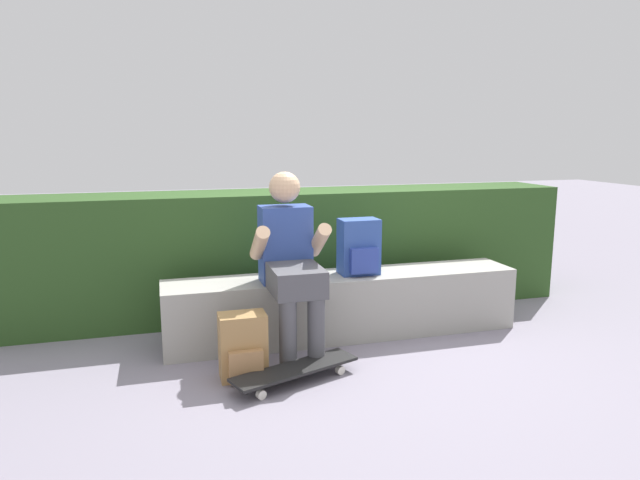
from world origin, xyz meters
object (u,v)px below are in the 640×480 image
Objects in this scene: backpack_on_ground at (243,347)px; bench_main at (344,305)px; skateboard_near_person at (295,370)px; backpack_on_bench at (359,248)px; person_skater at (290,257)px.

bench_main is at bearing 33.38° from backpack_on_ground.
skateboard_near_person is 1.09m from backpack_on_bench.
person_skater is 1.47× the size of skateboard_near_person.
skateboard_near_person is (-0.53, -0.68, -0.15)m from bench_main.
backpack_on_ground is (-0.29, 0.14, 0.12)m from skateboard_near_person.
person_skater is 3.02× the size of backpack_on_ground.
bench_main is 6.43× the size of backpack_on_ground.
bench_main is 0.87m from skateboard_near_person.
backpack_on_bench is at bearing -5.12° from bench_main.
person_skater reaches higher than backpack_on_bench.
person_skater is 0.59m from backpack_on_bench.
person_skater is at bearing 41.76° from backpack_on_ground.
skateboard_near_person is 2.05× the size of backpack_on_bench.
bench_main reaches higher than backpack_on_ground.
person_skater is 0.68m from backpack_on_ground.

